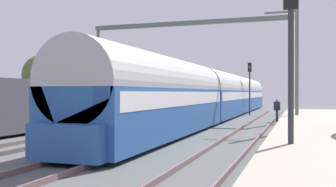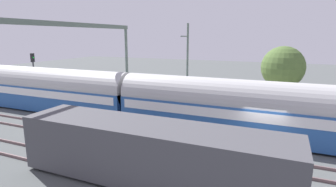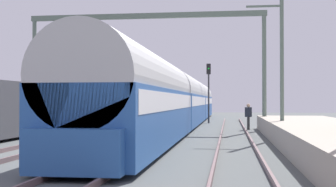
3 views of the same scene
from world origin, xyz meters
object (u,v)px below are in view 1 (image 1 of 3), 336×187
at_px(person_crossing, 277,108).
at_px(railway_signal_far, 250,81).
at_px(passenger_train, 222,95).
at_px(railway_signal_near, 291,48).
at_px(catenary_gantry, 187,46).
at_px(freight_car, 50,104).

distance_m(person_crossing, railway_signal_far, 9.38).
height_order(passenger_train, railway_signal_near, railway_signal_near).
bearing_deg(railway_signal_near, catenary_gantry, 112.43).
bearing_deg(passenger_train, railway_signal_near, -75.57).
relative_size(freight_car, person_crossing, 7.51).
relative_size(freight_car, railway_signal_near, 2.53).
relative_size(passenger_train, person_crossing, 28.44).
bearing_deg(railway_signal_far, person_crossing, -70.83).
relative_size(railway_signal_near, railway_signal_far, 1.01).
height_order(freight_car, catenary_gantry, catenary_gantry).
xyz_separation_m(person_crossing, railway_signal_far, (-2.99, 8.61, 2.23)).
xyz_separation_m(railway_signal_near, catenary_gantry, (-8.20, 19.87, 2.60)).
distance_m(person_crossing, railway_signal_near, 20.19).
relative_size(freight_car, railway_signal_far, 2.55).
relative_size(passenger_train, railway_signal_near, 9.56).
distance_m(railway_signal_near, catenary_gantry, 21.65).
bearing_deg(catenary_gantry, railway_signal_far, 66.08).
bearing_deg(person_crossing, railway_signal_far, 135.34).
distance_m(passenger_train, catenary_gantry, 6.17).
xyz_separation_m(railway_signal_far, catenary_gantry, (-3.89, -8.76, 2.63)).
xyz_separation_m(person_crossing, railway_signal_near, (1.32, -20.02, 2.26)).
distance_m(freight_car, railway_signal_far, 21.00).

